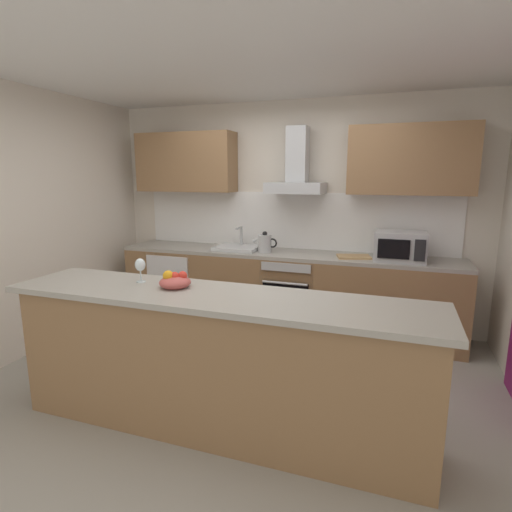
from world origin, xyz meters
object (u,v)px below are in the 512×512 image
object	(u,v)px
chopping_board	(354,257)
refrigerator	(180,283)
wine_glass	(140,266)
fruit_bowl	(175,281)
microwave	(400,246)
sink	(238,247)
oven	(292,291)
range_hood	(297,173)
kettle	(265,243)

from	to	relation	value
chopping_board	refrigerator	bearing A→B (deg)	179.43
wine_glass	chopping_board	xyz separation A→B (m)	(1.34, 1.87, -0.20)
fruit_bowl	chopping_board	world-z (taller)	fruit_bowl
refrigerator	microwave	size ratio (longest dim) A/B	1.70
sink	fruit_bowl	bearing A→B (deg)	-81.06
oven	wine_glass	distance (m)	2.11
oven	microwave	bearing A→B (deg)	-1.41
range_hood	wine_glass	world-z (taller)	range_hood
oven	range_hood	xyz separation A→B (m)	(0.00, 0.13, 1.33)
wine_glass	fruit_bowl	size ratio (longest dim) A/B	0.81
microwave	range_hood	world-z (taller)	range_hood
sink	chopping_board	xyz separation A→B (m)	(1.34, -0.03, -0.02)
microwave	fruit_bowl	distance (m)	2.42
microwave	sink	world-z (taller)	microwave
chopping_board	oven	bearing A→B (deg)	177.99
oven	refrigerator	distance (m)	1.45
oven	chopping_board	size ratio (longest dim) A/B	2.35
refrigerator	oven	bearing A→B (deg)	0.11
refrigerator	kettle	size ratio (longest dim) A/B	2.94
microwave	chopping_board	xyz separation A→B (m)	(-0.45, 0.00, -0.14)
kettle	fruit_bowl	world-z (taller)	kettle
wine_glass	kettle	bearing A→B (deg)	79.23
oven	range_hood	size ratio (longest dim) A/B	1.11
range_hood	fruit_bowl	bearing A→B (deg)	-99.84
sink	wine_glass	bearing A→B (deg)	-90.08
refrigerator	microwave	distance (m)	2.65
oven	chopping_board	bearing A→B (deg)	-2.01
range_hood	fruit_bowl	world-z (taller)	range_hood
oven	chopping_board	xyz separation A→B (m)	(0.67, -0.02, 0.45)
fruit_bowl	chopping_board	distance (m)	2.18
refrigerator	sink	bearing A→B (deg)	1.00
kettle	chopping_board	distance (m)	0.99
sink	fruit_bowl	world-z (taller)	sink
oven	sink	bearing A→B (deg)	179.05
sink	oven	bearing A→B (deg)	-0.95
range_hood	chopping_board	distance (m)	1.12
oven	microwave	size ratio (longest dim) A/B	1.60
fruit_bowl	oven	bearing A→B (deg)	79.52
oven	wine_glass	world-z (taller)	wine_glass
oven	sink	size ratio (longest dim) A/B	1.60
refrigerator	microwave	world-z (taller)	microwave
range_hood	fruit_bowl	size ratio (longest dim) A/B	3.27
wine_glass	sink	bearing A→B (deg)	89.92
microwave	kettle	bearing A→B (deg)	-179.77
range_hood	chopping_board	bearing A→B (deg)	-12.80
sink	fruit_bowl	size ratio (longest dim) A/B	2.27
wine_glass	refrigerator	bearing A→B (deg)	112.41
sink	kettle	world-z (taller)	sink
chopping_board	range_hood	bearing A→B (deg)	167.20
oven	wine_glass	bearing A→B (deg)	-109.40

